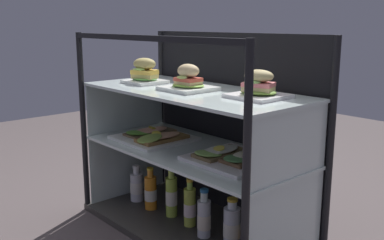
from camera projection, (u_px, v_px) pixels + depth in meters
ground_plane at (192, 232)px, 2.10m from camera, size 6.00×6.00×0.02m
case_base_deck at (192, 227)px, 2.09m from camera, size 1.12×0.53×0.03m
case_frame at (218, 124)px, 2.10m from camera, size 1.12×0.53×0.92m
riser_lower_tier at (192, 189)px, 2.05m from camera, size 1.07×0.47×0.35m
shelf_lower_glass at (192, 151)px, 2.01m from camera, size 1.08×0.48×0.01m
riser_upper_tier at (192, 121)px, 1.98m from camera, size 1.07×0.47×0.26m
shelf_upper_glass at (192, 91)px, 1.95m from camera, size 1.08×0.48×0.01m
plated_roll_sandwich_near_right_corner at (145, 74)px, 2.15m from camera, size 0.17×0.17×0.12m
plated_roll_sandwich_far_right at (188, 81)px, 1.93m from camera, size 0.20×0.20×0.12m
plated_roll_sandwich_center at (258, 88)px, 1.74m from camera, size 0.20×0.20×0.11m
open_sandwich_tray_right_of_center at (154, 136)px, 2.17m from camera, size 0.34×0.33×0.05m
open_sandwich_tray_mid_right at (233, 157)px, 1.83m from camera, size 0.34×0.33×0.06m
juice_bottle_front_middle at (137, 186)px, 2.36m from camera, size 0.07×0.07×0.19m
juice_bottle_front_second at (151, 192)px, 2.25m from camera, size 0.06×0.06×0.22m
juice_bottle_back_center at (171, 196)px, 2.16m from camera, size 0.06×0.06×0.26m
juice_bottle_near_post at (190, 207)px, 2.06m from camera, size 0.06×0.06×0.23m
juice_bottle_front_fourth at (204, 218)px, 1.95m from camera, size 0.06×0.06×0.22m
juice_bottle_front_right_end at (232, 226)px, 1.87m from camera, size 0.07×0.07×0.22m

